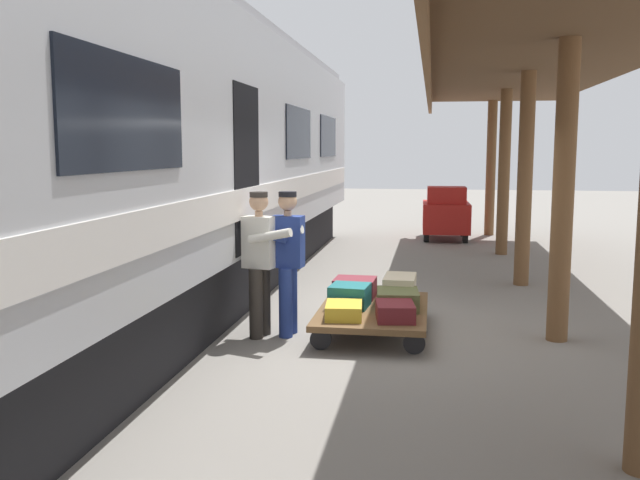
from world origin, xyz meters
The scene contains 13 objects.
ground_plane centered at (0.00, 0.00, 0.00)m, with size 60.00×60.00×0.00m, color gray.
platform_canopy centered at (-1.75, 0.00, 3.27)m, with size 3.20×20.63×3.56m.
train_car centered at (3.35, 0.00, 2.06)m, with size 3.02×18.56×4.00m.
luggage_cart centered at (0.31, 0.01, 0.26)m, with size 1.27×2.00×0.31m.
suitcase_yellow_case centered at (0.59, 0.56, 0.39)m, with size 0.40×0.53×0.16m, color gold.
suitcase_burgundy_valise centered at (0.59, -0.54, 0.43)m, with size 0.52×0.48×0.24m, color maroon.
suitcase_teal_softside centered at (0.59, 0.01, 0.44)m, with size 0.45×0.47×0.27m, color #1E666B.
suitcase_cream_canvas centered at (0.02, -0.54, 0.45)m, with size 0.39×0.64×0.29m, color beige.
suitcase_maroon_trunk centered at (0.02, 0.56, 0.40)m, with size 0.41×0.52×0.19m, color maroon.
suitcase_olive_duffel centered at (0.02, 0.01, 0.42)m, with size 0.49×0.58×0.22m, color brown.
porter_in_overalls centered at (1.32, 0.27, 0.93)m, with size 0.69×0.47×1.70m.
porter_by_door centered at (1.59, 0.39, 0.93)m, with size 0.72×0.53×1.70m.
baggage_tug centered at (-0.69, -8.81, 0.63)m, with size 1.13×1.72×1.30m.
Camera 1 is at (-0.36, 8.07, 2.19)m, focal length 38.64 mm.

